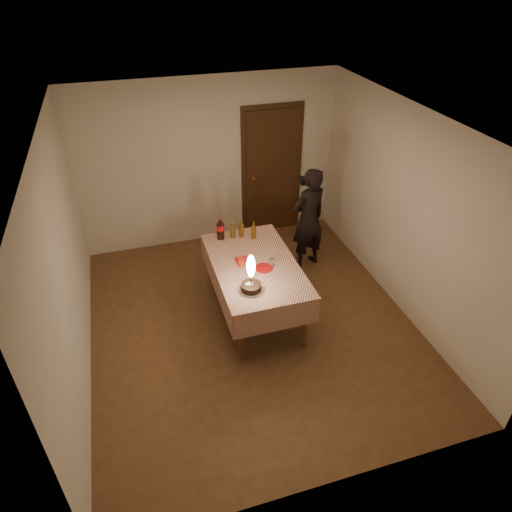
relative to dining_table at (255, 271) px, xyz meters
name	(u,v)px	position (x,y,z in m)	size (l,w,h in m)	color
ground	(252,323)	(-0.10, -0.18, -0.70)	(4.00, 4.50, 0.01)	brown
room_shell	(252,207)	(-0.06, -0.10, 0.96)	(4.04, 4.54, 2.62)	beige
dining_table	(255,271)	(0.00, 0.00, 0.00)	(1.02, 1.72, 0.80)	brown
birthday_cake	(251,280)	(-0.19, -0.48, 0.24)	(0.30, 0.30, 0.47)	white
red_plate	(264,268)	(0.08, -0.13, 0.11)	(0.22, 0.22, 0.01)	red
red_cup	(241,262)	(-0.18, 0.01, 0.16)	(0.08, 0.08, 0.10)	red
clear_cup	(272,262)	(0.19, -0.09, 0.15)	(0.07, 0.07, 0.09)	white
napkin_stack	(242,260)	(-0.13, 0.10, 0.12)	(0.15, 0.15, 0.02)	red
cola_bottle	(220,229)	(-0.27, 0.70, 0.26)	(0.10, 0.10, 0.32)	black
amber_bottle_left	(233,230)	(-0.10, 0.68, 0.23)	(0.06, 0.06, 0.25)	#52320E
amber_bottle_right	(254,231)	(0.16, 0.57, 0.23)	(0.06, 0.06, 0.25)	#52320E
amber_bottle_mid	(241,229)	(0.01, 0.66, 0.23)	(0.06, 0.06, 0.25)	#52320E
photographer	(308,219)	(1.08, 0.88, 0.08)	(0.65, 0.52, 1.56)	black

